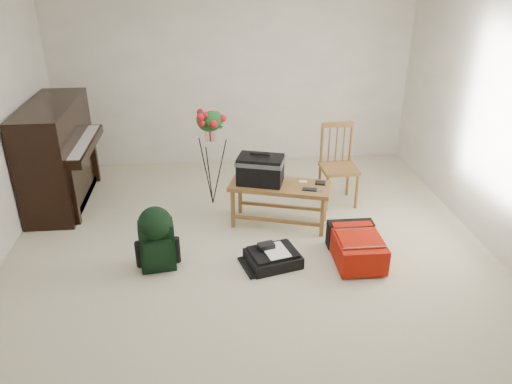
{
  "coord_description": "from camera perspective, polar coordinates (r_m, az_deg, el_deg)",
  "views": [
    {
      "loc": [
        -0.37,
        -4.2,
        2.83
      ],
      "look_at": [
        0.08,
        0.35,
        0.62
      ],
      "focal_mm": 35.0,
      "sensor_mm": 36.0,
      "label": 1
    }
  ],
  "objects": [
    {
      "name": "floor",
      "position": [
        5.07,
        -0.53,
        -8.07
      ],
      "size": [
        5.0,
        5.5,
        0.01
      ],
      "primitive_type": "cube",
      "color": "beige",
      "rests_on": "ground"
    },
    {
      "name": "wall_back",
      "position": [
        7.13,
        -2.6,
        12.99
      ],
      "size": [
        5.0,
        0.04,
        2.5
      ],
      "primitive_type": "cube",
      "color": "beige",
      "rests_on": "floor"
    },
    {
      "name": "piano",
      "position": [
        6.47,
        -21.62,
        3.78
      ],
      "size": [
        0.71,
        1.5,
        1.25
      ],
      "color": "black",
      "rests_on": "floor"
    },
    {
      "name": "bench",
      "position": [
        5.47,
        1.2,
        1.82
      ],
      "size": [
        1.19,
        0.75,
        0.85
      ],
      "rotation": [
        0.0,
        0.0,
        -0.3
      ],
      "color": "olive",
      "rests_on": "floor"
    },
    {
      "name": "dining_chair",
      "position": [
        6.15,
        9.41,
        2.99
      ],
      "size": [
        0.44,
        0.44,
        0.98
      ],
      "rotation": [
        0.0,
        0.0,
        0.03
      ],
      "color": "olive",
      "rests_on": "floor"
    },
    {
      "name": "red_suitcase",
      "position": [
        5.17,
        11.27,
        -5.87
      ],
      "size": [
        0.48,
        0.68,
        0.29
      ],
      "rotation": [
        0.0,
        0.0,
        -0.01
      ],
      "color": "red",
      "rests_on": "floor"
    },
    {
      "name": "black_duffel",
      "position": [
        5.02,
        1.94,
        -7.44
      ],
      "size": [
        0.59,
        0.52,
        0.21
      ],
      "rotation": [
        0.0,
        0.0,
        0.26
      ],
      "color": "black",
      "rests_on": "floor"
    },
    {
      "name": "green_backpack",
      "position": [
        4.9,
        -11.33,
        -4.94
      ],
      "size": [
        0.36,
        0.33,
        0.66
      ],
      "rotation": [
        0.0,
        0.0,
        0.13
      ],
      "color": "black",
      "rests_on": "floor"
    },
    {
      "name": "flower_stand",
      "position": [
        5.99,
        -5.17,
        3.93
      ],
      "size": [
        0.47,
        0.47,
        1.25
      ],
      "rotation": [
        0.0,
        0.0,
        0.24
      ],
      "color": "black",
      "rests_on": "floor"
    }
  ]
}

